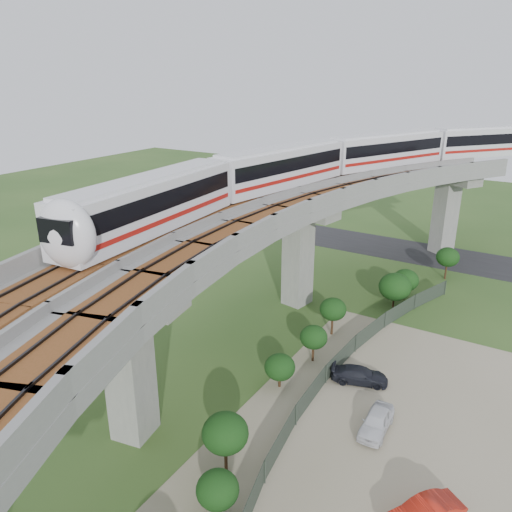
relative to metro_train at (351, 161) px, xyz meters
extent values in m
plane|color=#2F5221|center=(-2.81, -16.97, -12.31)|extent=(160.00, 160.00, 0.00)
cube|color=gray|center=(11.19, -18.97, -12.29)|extent=(18.00, 26.00, 0.04)
cube|color=#232326|center=(-2.81, 13.03, -12.29)|extent=(60.00, 8.00, 0.03)
cube|color=#99968E|center=(6.31, 14.83, -8.11)|extent=(2.86, 2.93, 8.40)
cube|color=#99968E|center=(6.31, 14.83, -3.31)|extent=(7.21, 5.74, 1.20)
cube|color=#99968E|center=(-1.90, -6.55, -8.11)|extent=(2.35, 2.51, 8.40)
cube|color=#99968E|center=(-1.90, -6.55, -3.31)|extent=(7.31, 3.58, 1.20)
cube|color=#99968E|center=(-1.90, -27.38, -8.11)|extent=(2.35, 2.51, 8.40)
cube|color=#99968E|center=(-1.90, -27.38, -3.31)|extent=(7.31, 3.58, 1.20)
cube|color=gray|center=(3.38, 9.57, -2.31)|extent=(16.42, 20.91, 0.80)
cube|color=gray|center=(-0.48, 11.47, -1.41)|extent=(8.66, 17.08, 1.00)
cube|color=gray|center=(7.23, 7.67, -1.41)|extent=(8.66, 17.08, 1.00)
cube|color=brown|center=(1.40, 10.55, -1.85)|extent=(10.68, 18.08, 0.12)
cube|color=black|center=(1.40, 10.55, -1.73)|extent=(9.69, 17.59, 0.12)
cube|color=brown|center=(5.35, 8.60, -1.85)|extent=(10.68, 18.08, 0.12)
cube|color=black|center=(5.35, 8.60, -1.73)|extent=(9.69, 17.59, 0.12)
cube|color=gray|center=(-2.11, -7.84, -2.31)|extent=(11.77, 20.03, 0.80)
cube|color=gray|center=(-6.36, -7.18, -1.41)|extent=(3.22, 18.71, 1.00)
cube|color=gray|center=(2.14, -8.49, -1.41)|extent=(3.22, 18.71, 1.00)
cube|color=brown|center=(-4.29, -7.50, -1.85)|extent=(5.44, 19.05, 0.12)
cube|color=black|center=(-4.29, -7.50, -1.73)|extent=(4.35, 18.88, 0.12)
cube|color=brown|center=(0.06, -8.17, -1.85)|extent=(5.44, 19.05, 0.12)
cube|color=black|center=(0.06, -8.17, -1.73)|extent=(4.35, 18.88, 0.12)
cube|color=gray|center=(-2.11, -26.09, -2.31)|extent=(11.77, 20.03, 0.80)
cube|color=gray|center=(-6.36, -26.75, -1.41)|extent=(3.22, 18.71, 1.00)
cube|color=gray|center=(2.14, -25.44, -1.41)|extent=(3.22, 18.71, 1.00)
cube|color=brown|center=(-4.29, -26.43, -1.85)|extent=(5.44, 19.05, 0.12)
cube|color=black|center=(-4.29, -26.43, -1.73)|extent=(4.35, 18.88, 0.12)
cube|color=brown|center=(0.06, -25.76, -1.85)|extent=(5.44, 19.05, 0.12)
cube|color=black|center=(0.06, -25.76, -1.73)|extent=(4.35, 18.88, 0.12)
cube|color=silver|center=(-4.84, -21.60, -0.07)|extent=(3.81, 15.16, 3.20)
cube|color=silver|center=(-4.84, -21.60, 1.63)|extent=(3.22, 14.37, 0.22)
cube|color=black|center=(-4.84, -21.60, 0.38)|extent=(3.83, 14.57, 1.15)
cube|color=#AA1611|center=(-4.84, -21.60, -0.82)|extent=(3.83, 14.57, 0.30)
cube|color=black|center=(-4.84, -21.60, -1.53)|extent=(2.85, 12.86, 0.28)
cube|color=silver|center=(-4.05, -6.06, -0.07)|extent=(5.29, 15.24, 3.20)
cube|color=silver|center=(-4.05, -6.06, 1.63)|extent=(4.62, 14.41, 0.22)
cube|color=black|center=(-4.05, -6.06, 0.38)|extent=(5.24, 14.66, 1.15)
cube|color=#AA1611|center=(-4.05, -6.06, -0.82)|extent=(5.24, 14.66, 0.30)
cube|color=black|center=(-4.05, -6.06, -1.53)|extent=(4.10, 12.89, 0.28)
cube|color=silver|center=(0.57, 8.79, -0.07)|extent=(8.67, 14.77, 3.20)
cube|color=silver|center=(0.57, 8.79, 1.63)|extent=(7.87, 13.87, 0.22)
cube|color=black|center=(0.57, 8.79, 0.38)|extent=(8.48, 14.25, 1.15)
cube|color=#AA1611|center=(0.57, 8.79, -0.82)|extent=(8.48, 14.25, 0.30)
cube|color=black|center=(0.57, 8.79, -1.53)|extent=(7.01, 12.39, 0.28)
cube|color=silver|center=(8.74, 22.04, -0.07)|extent=(11.51, 13.38, 3.20)
cube|color=silver|center=(8.74, 22.04, 1.63)|extent=(10.62, 12.45, 0.22)
cube|color=black|center=(8.74, 22.04, 0.38)|extent=(11.18, 12.95, 1.15)
cube|color=#AA1611|center=(8.74, 22.04, -0.82)|extent=(11.18, 12.95, 0.30)
cube|color=black|center=(8.74, 22.04, -1.53)|extent=(9.47, 11.12, 0.28)
ellipsoid|color=silver|center=(-3.88, -28.79, 0.08)|extent=(3.61, 2.42, 3.64)
cylinder|color=#2D382D|center=(9.44, 2.33, -11.56)|extent=(0.08, 0.08, 1.50)
cube|color=#2D382D|center=(8.57, 0.01, -11.56)|extent=(1.69, 4.77, 1.40)
cylinder|color=#2D382D|center=(7.81, -2.34, -11.56)|extent=(0.08, 0.08, 1.50)
cube|color=#2D382D|center=(7.17, -4.72, -11.56)|extent=(1.23, 4.91, 1.40)
cylinder|color=#2D382D|center=(6.64, -7.14, -11.56)|extent=(0.08, 0.08, 1.50)
cube|color=#2D382D|center=(6.22, -9.58, -11.56)|extent=(0.75, 4.99, 1.40)
cylinder|color=#2D382D|center=(5.93, -12.03, -11.56)|extent=(0.08, 0.08, 1.50)
cube|color=#2D382D|center=(5.75, -14.49, -11.56)|extent=(0.27, 5.04, 1.40)
cylinder|color=#2D382D|center=(5.69, -16.97, -11.56)|extent=(0.08, 0.08, 1.50)
cube|color=#2D382D|center=(5.75, -19.44, -11.56)|extent=(0.27, 5.04, 1.40)
cylinder|color=#2D382D|center=(5.93, -21.90, -11.56)|extent=(0.08, 0.08, 1.50)
cube|color=#2D382D|center=(6.22, -24.35, -11.56)|extent=(0.75, 4.99, 1.40)
cylinder|color=#2D382D|center=(6.64, -26.79, -11.56)|extent=(0.08, 0.08, 1.50)
cube|color=#2D382D|center=(7.17, -29.21, -11.56)|extent=(1.23, 4.91, 1.40)
cylinder|color=#382314|center=(8.59, 6.47, -11.45)|extent=(0.18, 0.18, 1.71)
ellipsoid|color=#153310|center=(8.59, 6.47, -9.91)|extent=(2.31, 2.31, 1.97)
cylinder|color=#382314|center=(6.38, -0.75, -11.68)|extent=(0.18, 0.18, 1.26)
ellipsoid|color=#153310|center=(6.38, -0.75, -10.33)|extent=(2.39, 2.39, 2.03)
cylinder|color=#382314|center=(6.03, -2.87, -11.73)|extent=(0.18, 0.18, 1.15)
ellipsoid|color=#153310|center=(6.03, -2.87, -10.29)|extent=(2.89, 2.89, 2.46)
cylinder|color=#382314|center=(3.29, -10.45, -11.49)|extent=(0.18, 0.18, 1.64)
ellipsoid|color=#153310|center=(3.29, -10.45, -10.03)|extent=(2.14, 2.14, 1.82)
cylinder|color=#382314|center=(3.68, -14.86, -11.62)|extent=(0.18, 0.18, 1.38)
ellipsoid|color=#153310|center=(3.68, -14.86, -10.32)|extent=(2.02, 2.02, 1.72)
cylinder|color=#382314|center=(3.17, -18.98, -11.84)|extent=(0.18, 0.18, 0.94)
ellipsoid|color=#153310|center=(3.17, -18.98, -10.74)|extent=(2.08, 2.08, 1.77)
cylinder|color=#382314|center=(4.39, -27.08, -11.46)|extent=(0.18, 0.18, 1.70)
ellipsoid|color=#153310|center=(4.39, -27.08, -9.86)|extent=(2.47, 2.47, 2.10)
cylinder|color=#382314|center=(5.71, -29.64, -11.83)|extent=(0.18, 0.18, 0.95)
ellipsoid|color=#153310|center=(5.71, -29.64, -10.74)|extent=(2.07, 2.07, 1.76)
imported|color=silver|center=(10.18, -19.84, -11.65)|extent=(1.58, 3.68, 1.24)
imported|color=black|center=(7.59, -15.67, -11.71)|extent=(4.13, 2.69, 1.11)
camera|label=1|loc=(16.78, -44.23, 7.74)|focal=35.00mm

